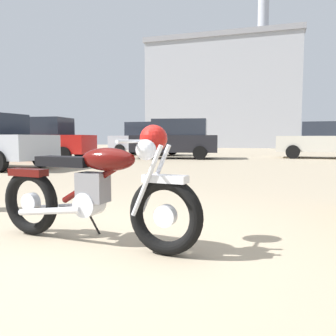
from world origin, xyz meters
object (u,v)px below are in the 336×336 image
at_px(vintage_motorcycle, 98,189).
at_px(blue_hatchback_right, 325,140).
at_px(dark_sedan_left, 44,138).
at_px(pale_sedan_back, 176,138).
at_px(white_estate_far, 148,138).

height_order(vintage_motorcycle, blue_hatchback_right, blue_hatchback_right).
relative_size(dark_sedan_left, blue_hatchback_right, 0.96).
distance_m(dark_sedan_left, pale_sedan_back, 5.75).
relative_size(dark_sedan_left, pale_sedan_back, 0.99).
height_order(pale_sedan_back, blue_hatchback_right, pale_sedan_back).
distance_m(vintage_motorcycle, white_estate_far, 15.61).
xyz_separation_m(dark_sedan_left, pale_sedan_back, (4.92, 2.98, 0.00)).
bearing_deg(white_estate_far, dark_sedan_left, 66.30).
height_order(dark_sedan_left, blue_hatchback_right, dark_sedan_left).
xyz_separation_m(white_estate_far, pale_sedan_back, (2.35, -2.33, 0.00)).
bearing_deg(vintage_motorcycle, white_estate_far, 115.73).
relative_size(vintage_motorcycle, pale_sedan_back, 0.50).
bearing_deg(blue_hatchback_right, vintage_motorcycle, 79.68).
bearing_deg(dark_sedan_left, pale_sedan_back, 22.14).
distance_m(white_estate_far, blue_hatchback_right, 8.80).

